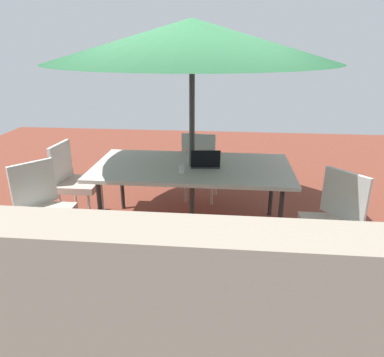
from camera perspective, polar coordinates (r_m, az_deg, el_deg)
The scene contains 9 objects.
ground_plane at distance 4.37m, azimuth -0.00°, elevation -7.69°, with size 10.00×10.00×0.02m, color brown.
dining_table at distance 4.07m, azimuth -0.00°, elevation 1.42°, with size 2.21×1.13×0.77m.
patio_umbrella at distance 3.85m, azimuth -0.00°, elevation 20.88°, with size 2.93×2.93×2.30m.
chair_south at distance 4.86m, azimuth 1.36°, elevation 2.52°, with size 0.47×0.48×0.98m.
chair_east at distance 4.49m, azimuth -18.07°, elevation -0.10°, with size 0.48×0.47×0.98m.
chair_northwest at distance 3.55m, azimuth 21.33°, elevation -6.03°, with size 0.59×0.59×0.98m.
chair_northeast at distance 3.84m, azimuth -22.56°, elevation -4.18°, with size 0.59×0.58×0.98m.
laptop at distance 4.01m, azimuth 2.12°, elevation 2.50°, with size 0.34×0.28×0.21m.
cup at distance 3.83m, azimuth -1.67°, elevation 1.65°, with size 0.06×0.06×0.10m, color white.
Camera 1 is at (-0.38, 3.83, 2.06)m, focal length 33.74 mm.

